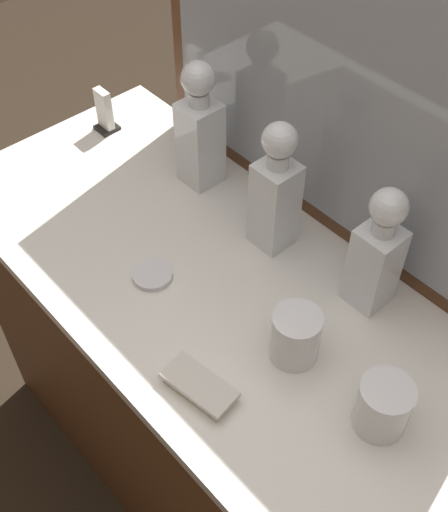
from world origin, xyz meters
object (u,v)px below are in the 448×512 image
(crystal_decanter_center, at_px, (275,197))
(crystal_tumbler_left, at_px, (382,407))
(napkin_holder, at_px, (105,113))
(crystal_decanter_far_left, at_px, (376,259))
(crystal_tumbler_far_right, at_px, (295,337))
(silver_brush_front, at_px, (200,386))
(crystal_decanter_front, at_px, (200,136))
(porcelain_dish, at_px, (152,275))

(crystal_decanter_center, height_order, crystal_tumbler_left, crystal_decanter_center)
(crystal_tumbler_left, distance_m, napkin_holder, 0.97)
(crystal_tumbler_left, bearing_deg, crystal_decanter_far_left, 134.05)
(crystal_decanter_center, relative_size, crystal_tumbler_far_right, 2.80)
(crystal_tumbler_left, bearing_deg, silver_brush_front, -143.02)
(silver_brush_front, bearing_deg, napkin_holder, 156.73)
(crystal_decanter_center, bearing_deg, crystal_decanter_front, 176.27)
(crystal_decanter_far_left, bearing_deg, silver_brush_front, -98.80)
(crystal_tumbler_far_right, bearing_deg, porcelain_dish, -165.83)
(crystal_decanter_center, distance_m, napkin_holder, 0.55)
(crystal_decanter_far_left, height_order, crystal_decanter_center, crystal_decanter_center)
(porcelain_dish, bearing_deg, crystal_decanter_center, 71.17)
(crystal_decanter_center, bearing_deg, crystal_decanter_far_left, 6.65)
(crystal_decanter_center, bearing_deg, crystal_tumbler_far_right, -36.87)
(crystal_tumbler_left, height_order, silver_brush_front, crystal_tumbler_left)
(crystal_decanter_center, xyz_separation_m, crystal_tumbler_left, (0.41, -0.16, -0.07))
(crystal_decanter_center, bearing_deg, napkin_holder, -176.01)
(porcelain_dish, height_order, napkin_holder, napkin_holder)
(crystal_decanter_center, height_order, porcelain_dish, crystal_decanter_center)
(silver_brush_front, bearing_deg, crystal_decanter_far_left, 81.20)
(crystal_tumbler_far_right, bearing_deg, crystal_decanter_far_left, 88.83)
(crystal_decanter_far_left, relative_size, crystal_decanter_center, 0.93)
(crystal_decanter_far_left, height_order, crystal_decanter_front, crystal_decanter_front)
(crystal_decanter_far_left, xyz_separation_m, crystal_decanter_front, (-0.48, -0.01, 0.01))
(crystal_decanter_center, height_order, napkin_holder, crystal_decanter_center)
(crystal_decanter_far_left, height_order, crystal_tumbler_left, crystal_decanter_far_left)
(silver_brush_front, bearing_deg, crystal_decanter_front, 139.20)
(silver_brush_front, xyz_separation_m, porcelain_dish, (-0.26, 0.10, -0.01))
(crystal_decanter_center, xyz_separation_m, napkin_holder, (-0.54, -0.04, -0.07))
(porcelain_dish, bearing_deg, silver_brush_front, -20.57)
(porcelain_dish, bearing_deg, crystal_tumbler_left, 9.68)
(silver_brush_front, height_order, porcelain_dish, silver_brush_front)
(crystal_tumbler_far_right, relative_size, porcelain_dish, 1.30)
(crystal_decanter_front, xyz_separation_m, crystal_decanter_center, (0.25, -0.02, -0.00))
(porcelain_dish, xyz_separation_m, napkin_holder, (-0.46, 0.21, 0.04))
(crystal_tumbler_far_right, height_order, silver_brush_front, crystal_tumbler_far_right)
(crystal_decanter_front, xyz_separation_m, crystal_tumbler_left, (0.66, -0.18, -0.07))
(crystal_decanter_center, relative_size, silver_brush_front, 2.09)
(crystal_decanter_far_left, relative_size, napkin_holder, 2.49)
(crystal_decanter_far_left, bearing_deg, crystal_decanter_center, -173.35)
(crystal_tumbler_far_right, distance_m, porcelain_dish, 0.32)
(silver_brush_front, xyz_separation_m, napkin_holder, (-0.72, 0.31, 0.03))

